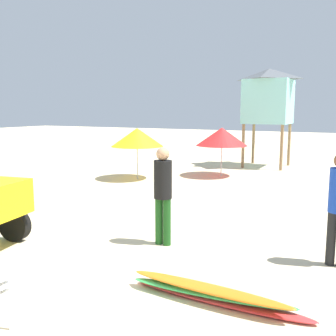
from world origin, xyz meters
The scene contains 6 objects.
ground centered at (0.00, 0.00, 0.00)m, with size 80.00×80.00×0.00m, color beige.
surfboard_pile centered at (1.83, 0.96, 0.11)m, with size 2.39×0.42×0.24m.
lifeguard_near_center centered at (0.26, 2.56, 1.01)m, with size 0.32×0.32×1.75m.
lifeguard_tower centered at (-0.45, 13.08, 2.95)m, with size 1.98×1.98×4.06m.
beach_umbrella_left centered at (-3.70, 8.03, 1.45)m, with size 1.81×1.81×1.77m.
beach_umbrella_far centered at (-1.32, 9.93, 1.43)m, with size 1.85×1.85×1.76m.
Camera 1 is at (3.46, -3.37, 2.40)m, focal length 41.69 mm.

